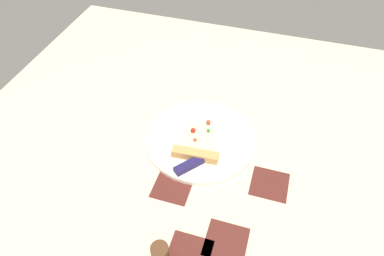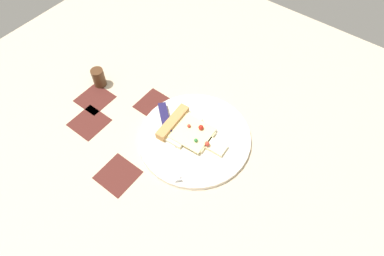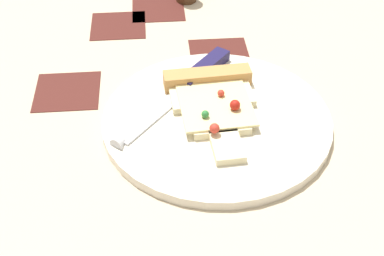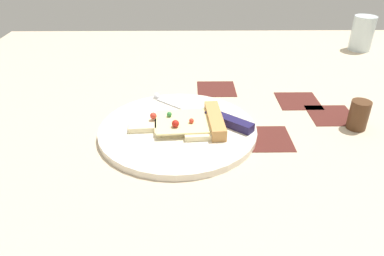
{
  "view_description": "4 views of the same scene",
  "coord_description": "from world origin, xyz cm",
  "px_view_note": "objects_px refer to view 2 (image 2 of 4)",
  "views": [
    {
      "loc": [
        -14.0,
        54.84,
        71.54
      ],
      "look_at": [
        5.69,
        -9.52,
        2.24
      ],
      "focal_mm": 33.03,
      "sensor_mm": 36.0,
      "label": 1
    },
    {
      "loc": [
        -36.24,
        -36.33,
        73.72
      ],
      "look_at": [
        3.46,
        -6.0,
        2.88
      ],
      "focal_mm": 30.95,
      "sensor_mm": 36.0,
      "label": 2
    },
    {
      "loc": [
        -4.99,
        -60.26,
        45.06
      ],
      "look_at": [
        -0.89,
        -11.35,
        2.78
      ],
      "focal_mm": 49.96,
      "sensor_mm": 36.0,
      "label": 3
    },
    {
      "loc": [
        61.07,
        -5.61,
        35.15
      ],
      "look_at": [
        6.2,
        -4.91,
        3.09
      ],
      "focal_mm": 33.62,
      "sensor_mm": 36.0,
      "label": 4
    }
  ],
  "objects_px": {
    "plate": "(195,138)",
    "pepper_shaker": "(99,78)",
    "knife": "(168,132)",
    "pizza_slice": "(187,130)"
  },
  "relations": [
    {
      "from": "plate",
      "to": "pepper_shaker",
      "type": "xyz_separation_m",
      "value": [
        -0.01,
        0.34,
        0.02
      ]
    },
    {
      "from": "plate",
      "to": "knife",
      "type": "distance_m",
      "value": 0.07
    },
    {
      "from": "pepper_shaker",
      "to": "plate",
      "type": "bearing_deg",
      "value": -87.73
    },
    {
      "from": "pizza_slice",
      "to": "pepper_shaker",
      "type": "height_order",
      "value": "pepper_shaker"
    },
    {
      "from": "plate",
      "to": "pepper_shaker",
      "type": "relative_size",
      "value": 5.2
    },
    {
      "from": "knife",
      "to": "pepper_shaker",
      "type": "bearing_deg",
      "value": -54.5
    },
    {
      "from": "knife",
      "to": "pizza_slice",
      "type": "bearing_deg",
      "value": 173.14
    },
    {
      "from": "plate",
      "to": "pizza_slice",
      "type": "bearing_deg",
      "value": 93.94
    },
    {
      "from": "pepper_shaker",
      "to": "pizza_slice",
      "type": "bearing_deg",
      "value": -87.86
    },
    {
      "from": "plate",
      "to": "pepper_shaker",
      "type": "bearing_deg",
      "value": 92.27
    }
  ]
}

